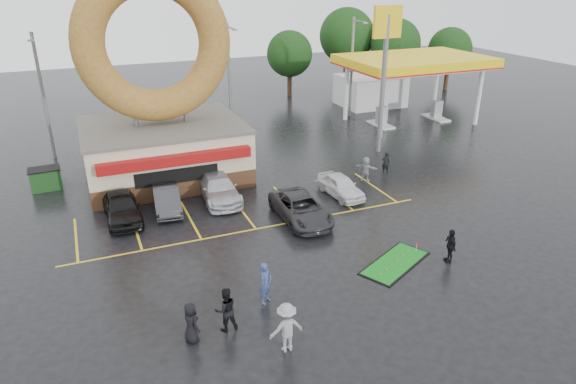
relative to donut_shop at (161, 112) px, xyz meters
name	(u,v)px	position (x,y,z in m)	size (l,w,h in m)	color
ground	(279,259)	(3.00, -12.97, -4.46)	(120.00, 120.00, 0.00)	black
donut_shop	(161,112)	(0.00, 0.00, 0.00)	(10.20, 8.70, 13.50)	#472B19
gas_station	(394,76)	(23.00, 7.97, -0.77)	(12.30, 13.65, 5.90)	silver
shell_sign	(385,53)	(16.00, -0.97, 2.91)	(2.20, 0.36, 10.60)	slate
streetlight_left	(43,94)	(-7.00, 6.95, 0.32)	(0.40, 2.21, 9.00)	slate
streetlight_mid	(230,77)	(7.00, 7.95, 0.32)	(0.40, 2.21, 9.00)	slate
streetlight_right	(352,65)	(19.00, 8.95, 0.32)	(0.40, 2.21, 9.00)	slate
tree_far_a	(395,44)	(29.00, 17.03, 0.72)	(5.60, 5.60, 8.00)	#332114
tree_far_b	(450,50)	(35.00, 15.03, 0.07)	(4.90, 4.90, 7.00)	#332114
tree_far_c	(347,36)	(25.00, 21.03, 1.37)	(6.30, 6.30, 9.00)	#332114
tree_far_d	(290,54)	(17.00, 19.03, 0.07)	(4.90, 4.90, 7.00)	#332114
car_black	(122,207)	(-3.47, -5.58, -3.68)	(1.85, 4.59, 1.57)	black
car_dgrey	(167,199)	(-0.94, -5.26, -3.79)	(1.44, 4.13, 1.36)	#2D2D30
car_silver	(218,188)	(2.22, -4.97, -3.73)	(2.06, 5.07, 1.47)	#B7B8BD
car_grey	(301,208)	(5.69, -9.47, -3.76)	(2.32, 5.04, 1.40)	#2D2D2F
car_white	(341,186)	(9.31, -7.36, -3.81)	(1.55, 3.85, 1.31)	silver
person_blue	(266,283)	(1.20, -15.96, -3.53)	(0.68, 0.45, 1.87)	navy
person_blackjkt	(226,309)	(-0.83, -17.04, -3.55)	(0.89, 0.69, 1.83)	black
person_hoodie	(287,328)	(0.87, -19.02, -3.47)	(1.28, 0.74, 1.98)	gray
person_bystander	(191,323)	(-2.22, -17.19, -3.64)	(0.80, 0.52, 1.64)	black
person_cameraman	(450,245)	(10.43, -16.24, -3.62)	(0.99, 0.41, 1.69)	black
person_walker_near	(366,169)	(11.96, -5.84, -3.63)	(1.54, 0.49, 1.66)	gray
person_walker_far	(386,163)	(13.94, -5.15, -3.70)	(0.56, 0.37, 1.53)	black
dumpster	(46,179)	(-7.45, 0.80, -3.81)	(1.80, 1.20, 1.30)	#1B431A
putting_green	(395,263)	(7.93, -15.47, -4.43)	(4.27, 3.30, 0.50)	black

